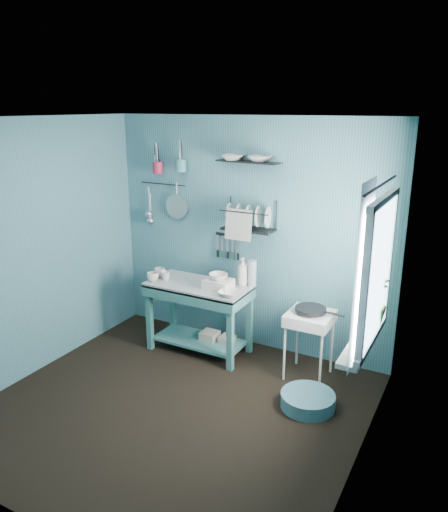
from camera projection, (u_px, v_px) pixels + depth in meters
The scene contains 36 objects.
floor at pixel (174, 408), 4.46m from camera, with size 3.20×3.20×0.00m, color black.
ceiling at pixel (164, 118), 3.73m from camera, with size 3.20×3.20×0.00m, color silver.
wall_back at pixel (249, 236), 5.36m from camera, with size 3.20×3.20×0.00m, color #3A6B78.
wall_front at pixel (20, 352), 2.83m from camera, with size 3.20×3.20×0.00m, color #3A6B78.
wall_left at pixel (32, 250), 4.82m from camera, with size 3.00×3.00×0.00m, color #3A6B78.
wall_right at pixel (366, 312), 3.37m from camera, with size 3.00×3.00×0.00m, color #3A6B78.
work_counter at pixel (199, 318), 5.40m from camera, with size 1.10×0.55×0.78m, color #326968.
mug_left at pixel (153, 277), 5.36m from camera, with size 0.12×0.12×0.10m, color beige.
mug_mid at pixel (166, 276), 5.39m from camera, with size 0.10×0.10×0.09m, color beige.
mug_right at pixel (160, 272), 5.50m from camera, with size 0.12×0.12×0.10m, color beige.
wash_tub at pixel (218, 284), 5.14m from camera, with size 0.28×0.22×0.10m, color beige.
tub_bowl at pixel (218, 277), 5.12m from camera, with size 0.20×0.20×0.06m, color beige.
soap_bottle at pixel (243, 271), 5.22m from camera, with size 0.12×0.12×0.30m, color beige.
water_bottle at pixel (252, 273), 5.19m from camera, with size 0.09×0.09×0.28m, color #A0AAB3.
counter_bowl at pixel (230, 293), 4.95m from camera, with size 0.22×0.22×0.05m, color beige.
hotplate_stand at pixel (309, 345), 4.89m from camera, with size 0.42×0.42×0.68m, color silver.
frying_pan at pixel (311, 309), 4.78m from camera, with size 0.30×0.30×0.04m, color black.
knife_strip at pixel (228, 235), 5.44m from camera, with size 0.32×0.02×0.03m, color black.
dish_rack at pixel (248, 215), 5.15m from camera, with size 0.55×0.24×0.32m, color black.
upper_shelf at pixel (248, 162), 5.03m from camera, with size 0.70×0.18×0.01m, color black.
shelf_bowl_left at pixel (233, 160), 5.10m from camera, with size 0.24×0.24×0.06m, color beige.
shelf_bowl_right at pixel (260, 157), 4.95m from camera, with size 0.24×0.24×0.06m, color beige.
utensil_cup_magenta at pixel (158, 168), 5.60m from camera, with size 0.11×0.11×0.13m, color #B32143.
utensil_cup_teal at pixel (181, 166), 5.45m from camera, with size 0.11×0.11×0.13m, color teal.
colander at pixel (177, 206), 5.65m from camera, with size 0.28×0.28×0.03m, color #A2A5AA.
ladle_outer at pixel (149, 199), 5.82m from camera, with size 0.01×0.01×0.30m, color #A2A5AA.
ladle_inner at pixel (151, 206), 5.83m from camera, with size 0.01×0.01×0.30m, color #A2A5AA.
hook_rail at pixel (163, 184), 5.68m from camera, with size 0.01×0.01×0.60m, color black.
window_glass at pixel (380, 272), 3.71m from camera, with size 1.10×1.10×0.00m, color white.
windowsill at pixel (362, 342), 3.92m from camera, with size 0.16×0.95×0.04m, color silver.
curtain at pixel (362, 276), 3.47m from camera, with size 1.35×1.35×0.00m, color silver.
curtain_rod at pixel (382, 185), 3.54m from camera, with size 0.02×0.02×1.05m, color black.
potted_plant at pixel (371, 301), 4.08m from camera, with size 0.26×0.26×0.46m, color #366327.
storage_tin_large at pixel (210, 341), 5.48m from camera, with size 0.18×0.18×0.22m, color gray.
storage_tin_small at pixel (227, 345), 5.41m from camera, with size 0.15×0.15×0.20m, color gray.
floor_basin at pixel (308, 400), 4.45m from camera, with size 0.49×0.49×0.13m, color #417281.
Camera 1 is at (2.23, -3.20, 2.59)m, focal length 35.00 mm.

